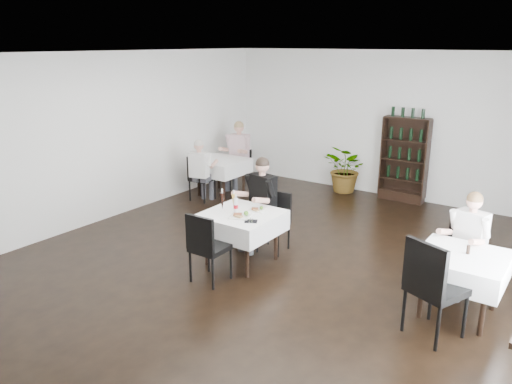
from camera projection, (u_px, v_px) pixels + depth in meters
room_shell at (258, 167)px, 6.84m from camera, size 9.00×9.00×9.00m
wine_shelf at (404, 160)px, 10.09m from camera, size 0.90×0.28×1.75m
main_table at (241, 223)px, 7.26m from camera, size 1.03×1.03×0.77m
left_table at (221, 166)px, 10.54m from camera, size 0.98×0.98×0.77m
right_table at (462, 266)px, 5.85m from camera, size 0.98×0.98×0.77m
potted_tree at (347, 169)px, 10.75m from camera, size 1.18×1.11×1.03m
main_chair_far at (276, 218)px, 7.76m from camera, size 0.45×0.46×0.92m
main_chair_near at (206, 244)px, 6.64m from camera, size 0.46×0.46×0.99m
left_chair_far at (241, 166)px, 11.04m from camera, size 0.49×0.49×0.87m
left_chair_near at (200, 176)px, 10.14m from camera, size 0.45×0.46×0.93m
right_chair_far at (462, 252)px, 6.53m from camera, size 0.46×0.46×0.89m
right_chair_near at (432, 283)px, 5.36m from camera, size 0.69×0.69×1.15m
diner_main at (259, 197)px, 7.71m from camera, size 0.60×0.63×1.47m
diner_left_far at (237, 150)px, 10.92m from camera, size 0.59×0.60×1.50m
diner_left_near at (201, 166)px, 9.96m from camera, size 0.55×0.58×1.32m
diner_right_far at (467, 236)px, 6.31m from camera, size 0.57×0.61×1.36m
plate_far at (257, 210)px, 7.31m from camera, size 0.28×0.28×0.07m
plate_near at (241, 216)px, 7.05m from camera, size 0.36×0.36×0.09m
pilsner_dark at (222, 201)px, 7.32m from camera, size 0.08×0.08×0.32m
pilsner_lager at (234, 201)px, 7.36m from camera, size 0.07×0.07×0.29m
coke_bottle at (236, 205)px, 7.21m from camera, size 0.07×0.07×0.27m
napkin_cutlery at (251, 221)px, 6.87m from camera, size 0.22×0.21×0.02m
pepper_mill at (468, 250)px, 5.81m from camera, size 0.06×0.06×0.11m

